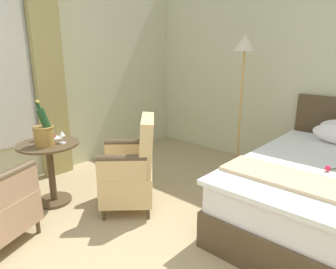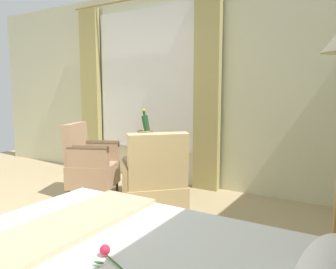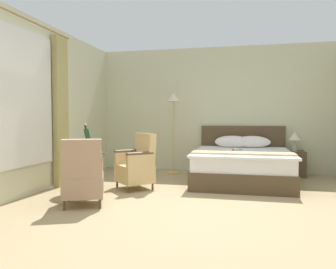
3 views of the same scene
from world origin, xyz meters
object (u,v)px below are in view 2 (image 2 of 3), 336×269
wine_glass_near_bucket (154,140)px  wine_glass_near_edge (157,136)px  armchair_by_window (155,185)px  snack_plate (165,145)px  armchair_facing_bed (90,164)px  champagne_bucket (146,135)px  side_table_round (152,166)px

wine_glass_near_bucket → wine_glass_near_edge: (-0.27, -0.13, 0.02)m
armchair_by_window → wine_glass_near_edge: bearing=-148.4°
wine_glass_near_edge → snack_plate: wine_glass_near_edge is taller
wine_glass_near_bucket → wine_glass_near_edge: bearing=-154.1°
wine_glass_near_bucket → armchair_facing_bed: (0.23, -0.84, -0.34)m
armchair_by_window → wine_glass_near_bucket: bearing=-146.0°
wine_glass_near_edge → armchair_by_window: size_ratio=0.16×
wine_glass_near_bucket → armchair_by_window: 0.80m
wine_glass_near_bucket → armchair_by_window: armchair_by_window is taller
snack_plate → armchair_facing_bed: bearing=-62.7°
champagne_bucket → armchair_facing_bed: (0.28, -0.68, -0.38)m
side_table_round → armchair_by_window: size_ratio=0.69×
snack_plate → armchair_by_window: bearing=25.0°
wine_glass_near_bucket → snack_plate: size_ratio=0.87×
snack_plate → armchair_facing_bed: 1.00m
snack_plate → armchair_by_window: 0.93m
snack_plate → armchair_facing_bed: armchair_facing_bed is taller
side_table_round → wine_glass_near_edge: 0.40m
champagne_bucket → armchair_facing_bed: size_ratio=0.49×
champagne_bucket → wine_glass_near_bucket: (0.05, 0.16, -0.04)m
side_table_round → armchair_by_window: armchair_by_window is taller
side_table_round → snack_plate: 0.31m
champagne_bucket → snack_plate: size_ratio=3.04×
side_table_round → wine_glass_near_bucket: size_ratio=5.01×
snack_plate → wine_glass_near_edge: bearing=-110.0°
side_table_round → snack_plate: snack_plate is taller
wine_glass_near_edge → snack_plate: size_ratio=1.00×
wine_glass_near_edge → wine_glass_near_bucket: bearing=25.9°
wine_glass_near_edge → snack_plate: bearing=70.0°
side_table_round → wine_glass_near_edge: wine_glass_near_edge is taller
champagne_bucket → wine_glass_near_edge: bearing=173.0°
champagne_bucket → wine_glass_near_bucket: champagne_bucket is taller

